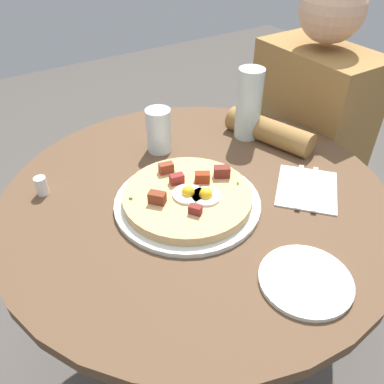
{
  "coord_description": "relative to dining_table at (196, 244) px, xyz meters",
  "views": [
    {
      "loc": [
        0.62,
        -0.41,
        1.32
      ],
      "look_at": [
        0.01,
        -0.02,
        0.75
      ],
      "focal_mm": 36.77,
      "sensor_mm": 36.0,
      "label": 1
    }
  ],
  "objects": [
    {
      "name": "ground_plane",
      "position": [
        0.0,
        0.0,
        -0.56
      ],
      "size": [
        6.0,
        6.0,
        0.0
      ],
      "primitive_type": "plane",
      "color": "#4C4742"
    },
    {
      "name": "dining_table",
      "position": [
        0.0,
        0.0,
        0.0
      ],
      "size": [
        0.93,
        0.93,
        0.73
      ],
      "color": "brown",
      "rests_on": "ground_plane"
    },
    {
      "name": "person_seated",
      "position": [
        -0.17,
        0.57,
        -0.05
      ],
      "size": [
        0.41,
        0.48,
        1.14
      ],
      "color": "#2D2D33",
      "rests_on": "ground_plane"
    },
    {
      "name": "pizza_plate",
      "position": [
        0.02,
        -0.04,
        0.18
      ],
      "size": [
        0.34,
        0.34,
        0.01
      ],
      "primitive_type": "cylinder",
      "color": "silver",
      "rests_on": "dining_table"
    },
    {
      "name": "breakfast_pizza",
      "position": [
        0.02,
        -0.04,
        0.2
      ],
      "size": [
        0.3,
        0.3,
        0.05
      ],
      "color": "tan",
      "rests_on": "pizza_plate"
    },
    {
      "name": "bread_plate",
      "position": [
        0.33,
        0.02,
        0.18
      ],
      "size": [
        0.17,
        0.17,
        0.01
      ],
      "primitive_type": "cylinder",
      "color": "silver",
      "rests_on": "dining_table"
    },
    {
      "name": "napkin",
      "position": [
        0.13,
        0.23,
        0.18
      ],
      "size": [
        0.22,
        0.22,
        0.0
      ],
      "primitive_type": "cube",
      "rotation": [
        0.0,
        0.0,
        2.3
      ],
      "color": "white",
      "rests_on": "dining_table"
    },
    {
      "name": "fork",
      "position": [
        0.15,
        0.25,
        0.18
      ],
      "size": [
        0.13,
        0.14,
        0.0
      ],
      "primitive_type": "cube",
      "rotation": [
        0.0,
        0.0,
        2.3
      ],
      "color": "silver",
      "rests_on": "napkin"
    },
    {
      "name": "knife",
      "position": [
        0.12,
        0.22,
        0.18
      ],
      "size": [
        0.13,
        0.14,
        0.0
      ],
      "primitive_type": "cube",
      "rotation": [
        0.0,
        0.0,
        2.3
      ],
      "color": "silver",
      "rests_on": "napkin"
    },
    {
      "name": "water_glass",
      "position": [
        -0.22,
        0.02,
        0.23
      ],
      "size": [
        0.07,
        0.07,
        0.12
      ],
      "primitive_type": "cylinder",
      "color": "silver",
      "rests_on": "dining_table"
    },
    {
      "name": "water_bottle",
      "position": [
        -0.15,
        0.27,
        0.28
      ],
      "size": [
        0.07,
        0.07,
        0.2
      ],
      "primitive_type": "cylinder",
      "color": "silver",
      "rests_on": "dining_table"
    },
    {
      "name": "salt_shaker",
      "position": [
        -0.2,
        -0.31,
        0.2
      ],
      "size": [
        0.03,
        0.03,
        0.05
      ],
      "primitive_type": "cylinder",
      "color": "white",
      "rests_on": "dining_table"
    },
    {
      "name": "pepper_shaker",
      "position": [
        -0.07,
        0.33,
        0.2
      ],
      "size": [
        0.03,
        0.03,
        0.06
      ],
      "primitive_type": "cylinder",
      "color": "#3F3833",
      "rests_on": "dining_table"
    }
  ]
}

